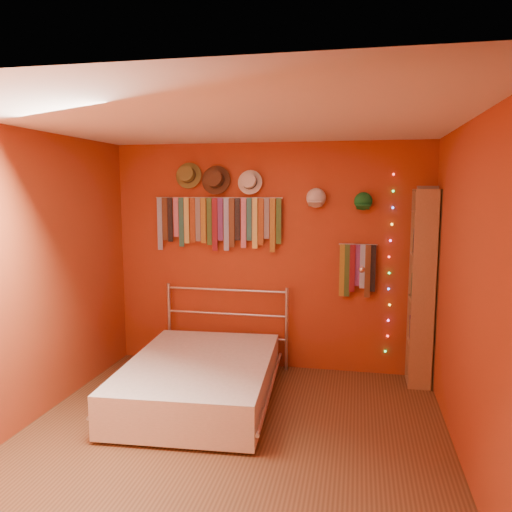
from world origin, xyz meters
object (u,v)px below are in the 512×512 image
Objects in this scene: bookshelf at (426,287)px; bed at (200,379)px; reading_lamp at (362,269)px; tie_rack at (218,220)px.

bed is at bearing -158.04° from bookshelf.
tie_rack is at bearing 174.59° from reading_lamp.
reading_lamp is 0.14× the size of bed.
bookshelf is (0.64, -0.01, -0.16)m from reading_lamp.
bookshelf is (2.22, -0.16, -0.64)m from tie_rack.
bed is (0.10, -1.01, -1.44)m from tie_rack.
reading_lamp is 0.14× the size of bookshelf.
reading_lamp is 1.96m from bed.
tie_rack is 2.32m from bookshelf.
tie_rack reaches higher than bed.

